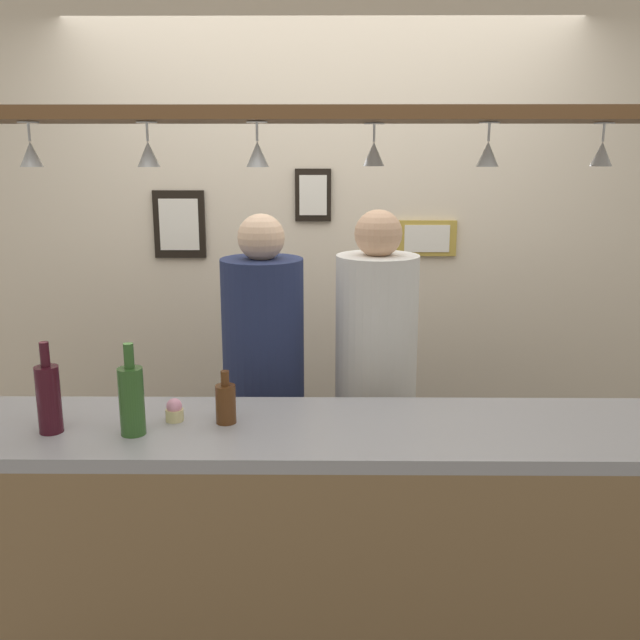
{
  "coord_description": "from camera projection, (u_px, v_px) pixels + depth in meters",
  "views": [
    {
      "loc": [
        0.02,
        -2.55,
        1.88
      ],
      "look_at": [
        0.0,
        0.1,
        1.24
      ],
      "focal_mm": 39.98,
      "sensor_mm": 36.0,
      "label": 1
    }
  ],
  "objects": [
    {
      "name": "bottle_beer_brown_stubby",
      "position": [
        226.0,
        402.0,
        2.36
      ],
      "size": [
        0.07,
        0.07,
        0.18
      ],
      "color": "#512D14",
      "rests_on": "bar_counter"
    },
    {
      "name": "hanging_wineglass_center_right",
      "position": [
        488.0,
        152.0,
        2.18
      ],
      "size": [
        0.07,
        0.07,
        0.13
      ],
      "color": "silver",
      "rests_on": "overhead_glass_rack"
    },
    {
      "name": "cupcake",
      "position": [
        174.0,
        411.0,
        2.38
      ],
      "size": [
        0.06,
        0.06,
        0.08
      ],
      "color": "beige",
      "rests_on": "bar_counter"
    },
    {
      "name": "bar_counter",
      "position": [
        318.0,
        537.0,
        2.27
      ],
      "size": [
        2.7,
        0.55,
        0.99
      ],
      "color": "#99999E",
      "rests_on": "ground_plane"
    },
    {
      "name": "hanging_wineglass_right",
      "position": [
        602.0,
        152.0,
        2.22
      ],
      "size": [
        0.07,
        0.07,
        0.13
      ],
      "color": "silver",
      "rests_on": "overhead_glass_rack"
    },
    {
      "name": "person_middle_navy_shirt",
      "position": [
        264.0,
        369.0,
        2.99
      ],
      "size": [
        0.34,
        0.34,
        1.63
      ],
      "color": "#2D334C",
      "rests_on": "ground_plane"
    },
    {
      "name": "hanging_wineglass_center",
      "position": [
        374.0,
        152.0,
        2.25
      ],
      "size": [
        0.07,
        0.07,
        0.13
      ],
      "color": "silver",
      "rests_on": "overhead_glass_rack"
    },
    {
      "name": "bottle_champagne_green",
      "position": [
        132.0,
        399.0,
        2.25
      ],
      "size": [
        0.08,
        0.08,
        0.3
      ],
      "color": "#2D5623",
      "rests_on": "bar_counter"
    },
    {
      "name": "person_right_white_patterned_shirt",
      "position": [
        376.0,
        367.0,
        2.99
      ],
      "size": [
        0.34,
        0.34,
        1.65
      ],
      "color": "#2D334C",
      "rests_on": "ground_plane"
    },
    {
      "name": "picture_frame_caricature",
      "position": [
        179.0,
        224.0,
        3.6
      ],
      "size": [
        0.26,
        0.02,
        0.34
      ],
      "color": "black",
      "rests_on": "back_wall"
    },
    {
      "name": "back_wall",
      "position": [
        322.0,
        264.0,
        3.69
      ],
      "size": [
        4.4,
        0.06,
        2.6
      ],
      "primitive_type": "cube",
      "color": "beige",
      "rests_on": "ground_plane"
    },
    {
      "name": "ground_plane",
      "position": [
        320.0,
        620.0,
        2.92
      ],
      "size": [
        8.0,
        8.0,
        0.0
      ],
      "primitive_type": "plane",
      "color": "#4C4742"
    },
    {
      "name": "hanging_wineglass_far_left",
      "position": [
        31.0,
        153.0,
        2.15
      ],
      "size": [
        0.07,
        0.07,
        0.13
      ],
      "color": "silver",
      "rests_on": "overhead_glass_rack"
    },
    {
      "name": "overhead_glass_rack",
      "position": [
        319.0,
        115.0,
        2.17
      ],
      "size": [
        2.2,
        0.36,
        0.04
      ],
      "primitive_type": "cube",
      "color": "brown"
    },
    {
      "name": "picture_frame_crest",
      "position": [
        313.0,
        195.0,
        3.56
      ],
      "size": [
        0.18,
        0.02,
        0.26
      ],
      "color": "black",
      "rests_on": "back_wall"
    },
    {
      "name": "bottle_wine_dark_red",
      "position": [
        49.0,
        397.0,
        2.27
      ],
      "size": [
        0.08,
        0.08,
        0.3
      ],
      "color": "#380F19",
      "rests_on": "bar_counter"
    },
    {
      "name": "hanging_wineglass_center_left",
      "position": [
        257.0,
        153.0,
        2.13
      ],
      "size": [
        0.07,
        0.07,
        0.13
      ],
      "color": "silver",
      "rests_on": "overhead_glass_rack"
    },
    {
      "name": "picture_frame_lower_pair",
      "position": [
        427.0,
        238.0,
        3.61
      ],
      "size": [
        0.3,
        0.02,
        0.18
      ],
      "color": "#B29338",
      "rests_on": "back_wall"
    },
    {
      "name": "hanging_wineglass_left",
      "position": [
        148.0,
        153.0,
        2.15
      ],
      "size": [
        0.07,
        0.07,
        0.13
      ],
      "color": "silver",
      "rests_on": "overhead_glass_rack"
    }
  ]
}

